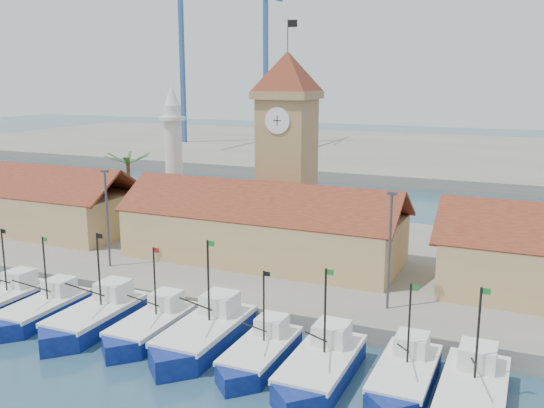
% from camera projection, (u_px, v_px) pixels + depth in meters
% --- Properties ---
extents(ground, '(400.00, 400.00, 0.00)m').
position_uv_depth(ground, '(141.00, 359.00, 41.08)').
color(ground, navy).
rests_on(ground, ground).
extents(quay, '(140.00, 32.00, 1.50)m').
position_uv_depth(quay, '(279.00, 254.00, 62.42)').
color(quay, gray).
rests_on(quay, ground).
extents(terminal, '(240.00, 80.00, 2.00)m').
position_uv_depth(terminal, '(425.00, 154.00, 139.41)').
color(terminal, gray).
rests_on(terminal, ground).
extents(boat_1, '(3.36, 9.21, 6.97)m').
position_uv_depth(boat_1, '(40.00, 312.00, 47.37)').
color(boat_1, navy).
rests_on(boat_1, ground).
extents(boat_2, '(3.73, 10.22, 7.73)m').
position_uv_depth(boat_2, '(94.00, 319.00, 45.70)').
color(boat_2, navy).
rests_on(boat_2, ground).
extents(boat_3, '(3.39, 9.29, 7.03)m').
position_uv_depth(boat_3, '(150.00, 328.00, 44.30)').
color(boat_3, navy).
rests_on(boat_3, ground).
extents(boat_4, '(3.90, 10.68, 8.08)m').
position_uv_depth(boat_4, '(203.00, 337.00, 42.55)').
color(boat_4, navy).
rests_on(boat_4, ground).
extents(boat_5, '(3.22, 8.82, 6.68)m').
position_uv_depth(boat_5, '(259.00, 355.00, 40.06)').
color(boat_5, navy).
rests_on(boat_5, ground).
extents(boat_6, '(3.66, 10.03, 7.59)m').
position_uv_depth(boat_6, '(319.00, 370.00, 37.84)').
color(boat_6, navy).
rests_on(boat_6, ground).
extents(boat_7, '(3.35, 9.19, 6.95)m').
position_uv_depth(boat_7, '(404.00, 379.00, 36.85)').
color(boat_7, navy).
rests_on(boat_7, ground).
extents(boat_8, '(3.65, 10.00, 7.57)m').
position_uv_depth(boat_8, '(472.00, 398.00, 34.60)').
color(boat_8, navy).
rests_on(boat_8, ground).
extents(hall_left, '(31.20, 10.13, 7.61)m').
position_uv_depth(hall_left, '(14.00, 205.00, 70.70)').
color(hall_left, tan).
rests_on(hall_left, quay).
extents(hall_center, '(27.04, 10.13, 7.61)m').
position_uv_depth(hall_center, '(263.00, 233.00, 58.16)').
color(hall_center, tan).
rests_on(hall_center, quay).
extents(clock_tower, '(5.80, 5.80, 22.70)m').
position_uv_depth(clock_tower, '(287.00, 144.00, 61.86)').
color(clock_tower, '#9F8752').
rests_on(clock_tower, quay).
extents(minaret, '(3.00, 3.00, 16.30)m').
position_uv_depth(minaret, '(174.00, 156.00, 70.01)').
color(minaret, silver).
rests_on(minaret, quay).
extents(palm_tree, '(5.60, 5.03, 8.39)m').
position_uv_depth(palm_tree, '(129.00, 185.00, 70.90)').
color(palm_tree, brown).
rests_on(palm_tree, quay).
extents(lamp_posts, '(80.70, 0.25, 9.03)m').
position_uv_depth(lamp_posts, '(229.00, 227.00, 50.28)').
color(lamp_posts, '#3F3F44').
rests_on(lamp_posts, quay).
extents(crane_blue_far, '(1.00, 36.44, 48.24)m').
position_uv_depth(crane_blue_far, '(177.00, 32.00, 148.10)').
color(crane_blue_far, '#2F5192').
rests_on(crane_blue_far, terminal).
extents(crane_blue_near, '(1.00, 32.38, 43.44)m').
position_uv_depth(crane_blue_near, '(263.00, 44.00, 146.58)').
color(crane_blue_near, '#2F5192').
rests_on(crane_blue_near, terminal).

